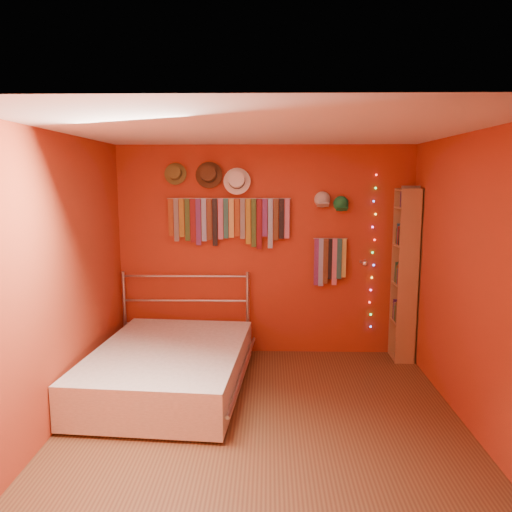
# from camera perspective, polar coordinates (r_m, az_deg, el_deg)

# --- Properties ---
(ground) EXTENTS (3.50, 3.50, 0.00)m
(ground) POSITION_cam_1_polar(r_m,az_deg,el_deg) (4.66, 0.81, -18.06)
(ground) COLOR #55311D
(ground) RESTS_ON ground
(back_wall) EXTENTS (3.50, 0.02, 2.50)m
(back_wall) POSITION_cam_1_polar(r_m,az_deg,el_deg) (5.97, 1.03, 0.57)
(back_wall) COLOR maroon
(back_wall) RESTS_ON ground
(right_wall) EXTENTS (0.02, 3.50, 2.50)m
(right_wall) POSITION_cam_1_polar(r_m,az_deg,el_deg) (4.57, 23.38, -2.70)
(right_wall) COLOR maroon
(right_wall) RESTS_ON ground
(left_wall) EXTENTS (0.02, 3.50, 2.50)m
(left_wall) POSITION_cam_1_polar(r_m,az_deg,el_deg) (4.60, -21.51, -2.52)
(left_wall) COLOR maroon
(left_wall) RESTS_ON ground
(ceiling) EXTENTS (3.50, 3.50, 0.02)m
(ceiling) POSITION_cam_1_polar(r_m,az_deg,el_deg) (4.17, 0.89, 14.24)
(ceiling) COLOR white
(ceiling) RESTS_ON back_wall
(tie_rack) EXTENTS (1.45, 0.03, 0.60)m
(tie_rack) POSITION_cam_1_polar(r_m,az_deg,el_deg) (5.88, -3.09, 4.24)
(tie_rack) COLOR #AAAAAF
(tie_rack) RESTS_ON back_wall
(small_tie_rack) EXTENTS (0.40, 0.03, 0.58)m
(small_tie_rack) POSITION_cam_1_polar(r_m,az_deg,el_deg) (5.96, 8.41, -0.43)
(small_tie_rack) COLOR #AAAAAF
(small_tie_rack) RESTS_ON back_wall
(fedora_olive) EXTENTS (0.26, 0.14, 0.25)m
(fedora_olive) POSITION_cam_1_polar(r_m,az_deg,el_deg) (5.91, -9.25, 9.32)
(fedora_olive) COLOR brown
(fedora_olive) RESTS_ON back_wall
(fedora_brown) EXTENTS (0.31, 0.17, 0.31)m
(fedora_brown) POSITION_cam_1_polar(r_m,az_deg,el_deg) (5.85, -5.45, 9.29)
(fedora_brown) COLOR #492F1A
(fedora_brown) RESTS_ON back_wall
(fedora_white) EXTENTS (0.32, 0.17, 0.31)m
(fedora_white) POSITION_cam_1_polar(r_m,az_deg,el_deg) (5.82, -2.21, 8.63)
(fedora_white) COLOR white
(fedora_white) RESTS_ON back_wall
(cap_white) EXTENTS (0.18, 0.23, 0.18)m
(cap_white) POSITION_cam_1_polar(r_m,az_deg,el_deg) (5.89, 7.58, 6.40)
(cap_white) COLOR beige
(cap_white) RESTS_ON back_wall
(cap_green) EXTENTS (0.18, 0.22, 0.18)m
(cap_green) POSITION_cam_1_polar(r_m,az_deg,el_deg) (5.92, 9.68, 5.89)
(cap_green) COLOR #1B7D3D
(cap_green) RESTS_ON back_wall
(fairy_lights) EXTENTS (0.06, 0.02, 1.84)m
(fairy_lights) POSITION_cam_1_polar(r_m,az_deg,el_deg) (6.05, 13.21, 0.38)
(fairy_lights) COLOR #FF3333
(fairy_lights) RESTS_ON back_wall
(reading_lamp) EXTENTS (0.07, 0.29, 0.09)m
(reading_lamp) POSITION_cam_1_polar(r_m,az_deg,el_deg) (5.86, 12.28, -0.79)
(reading_lamp) COLOR #AAAAAF
(reading_lamp) RESTS_ON back_wall
(bookshelf) EXTENTS (0.25, 0.34, 2.00)m
(bookshelf) POSITION_cam_1_polar(r_m,az_deg,el_deg) (6.01, 17.03, -2.01)
(bookshelf) COLOR #AA6F4C
(bookshelf) RESTS_ON ground
(bed) EXTENTS (1.68, 2.14, 1.01)m
(bed) POSITION_cam_1_polar(r_m,az_deg,el_deg) (5.20, -9.89, -12.42)
(bed) COLOR #AAAAAF
(bed) RESTS_ON ground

